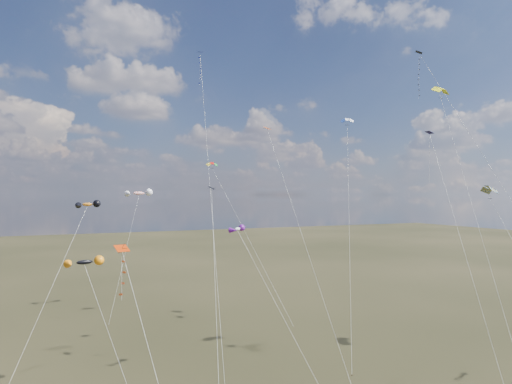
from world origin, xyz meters
name	(u,v)px	position (x,y,z in m)	size (l,w,h in m)	color
diamond_black_high	(428,88)	(23.41, 13.50, 33.10)	(9.28, 33.39, 38.81)	black
diamond_navy_tall	(201,86)	(-3.35, 29.47, 34.20)	(5.38, 24.13, 39.79)	#0F1149
diamond_black_mid	(214,245)	(-7.65, 11.58, 13.52)	(4.17, 13.39, 19.59)	black
diamond_red_low	(125,283)	(-17.98, 1.26, 12.32)	(3.33, 10.98, 14.97)	#BD2E04
diamond_navy_right	(433,166)	(16.45, 5.94, 21.86)	(5.74, 14.88, 25.97)	#110D54
diamond_orange_center	(289,194)	(2.11, 13.48, 18.70)	(2.70, 15.16, 27.07)	#C7460F
parafoil_yellow	(441,89)	(19.55, 7.64, 31.26)	(11.09, 19.69, 32.08)	yellow
parafoil_blue_white	(347,121)	(17.62, 23.76, 29.73)	(13.41, 18.84, 30.54)	blue
parafoil_striped	(490,188)	(25.60, 5.85, 19.46)	(5.22, 15.96, 20.24)	gold
parafoil_tricolor	(213,165)	(0.22, 34.78, 23.35)	(9.15, 12.18, 24.06)	yellow
novelty_black_orange	(85,262)	(-19.87, 14.24, 12.13)	(5.47, 7.51, 12.66)	black
novelty_orange_black	(87,205)	(-18.80, 26.39, 17.40)	(9.46, 13.32, 18.02)	orange
novelty_white_purple	(238,230)	(-4.75, 12.08, 14.94)	(5.84, 10.84, 15.44)	silver
novelty_redwhite_stripe	(139,193)	(-9.42, 44.65, 18.90)	(7.99, 10.62, 19.64)	red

